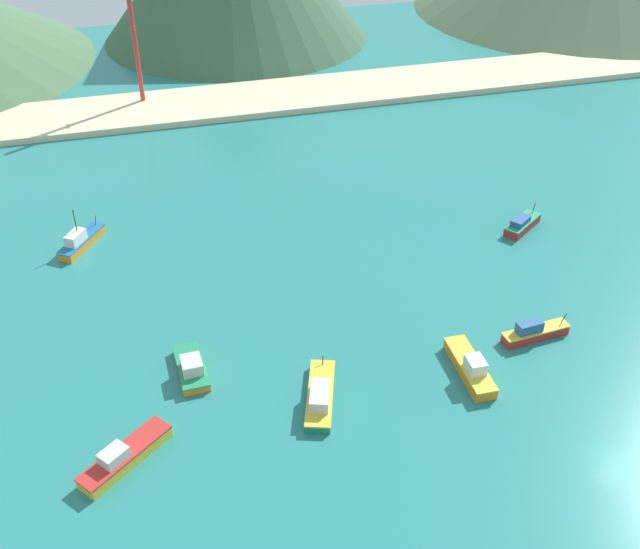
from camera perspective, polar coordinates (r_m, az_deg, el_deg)
ground at (r=101.82m, az=12.47°, el=-1.67°), size 260.00×280.00×0.50m
fishing_boat_0 at (r=117.04m, az=15.29°, el=3.76°), size 7.69×6.39×2.92m
fishing_boat_1 at (r=83.41m, az=0.01°, el=-9.28°), size 6.19×11.02×2.50m
fishing_boat_2 at (r=88.11m, az=-9.87°, el=-7.04°), size 3.45×8.34×2.58m
fishing_boat_3 at (r=114.15m, az=-17.98°, el=2.48°), size 7.08×9.09×6.38m
fishing_boat_5 at (r=95.34m, az=16.15°, el=-4.27°), size 8.97×2.67×2.69m
fishing_boat_6 at (r=88.41m, az=11.52°, el=-7.00°), size 3.03×10.13×3.02m
fishing_boat_7 at (r=79.81m, az=-14.85°, el=-13.38°), size 10.07×8.70×2.72m
beach_strip at (r=163.44m, az=0.58°, el=13.92°), size 247.00×18.15×1.20m
radio_tower at (r=157.43m, az=-14.07°, el=17.04°), size 2.63×2.11×26.32m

